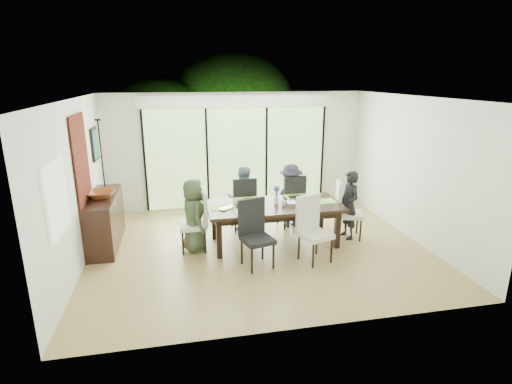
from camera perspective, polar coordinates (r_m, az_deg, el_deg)
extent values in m
cube|color=olive|center=(7.44, 0.39, -7.99)|extent=(6.00, 5.00, 0.01)
cube|color=white|center=(6.79, 0.43, 13.35)|extent=(6.00, 5.00, 0.01)
cube|color=silver|center=(9.40, -2.75, 5.85)|extent=(6.00, 0.02, 2.70)
cube|color=silver|center=(4.67, 6.77, -5.20)|extent=(6.00, 0.02, 2.70)
cube|color=silver|center=(7.04, -24.35, 0.81)|extent=(0.02, 5.00, 2.70)
cube|color=white|center=(8.14, 21.65, 3.06)|extent=(0.02, 5.00, 2.70)
cube|color=#598C3F|center=(9.39, -2.70, 4.90)|extent=(4.20, 0.02, 2.30)
cube|color=white|center=(9.22, -2.80, 12.84)|extent=(4.40, 0.06, 0.28)
cube|color=black|center=(9.31, -15.61, 4.21)|extent=(0.05, 0.04, 2.30)
cube|color=black|center=(9.31, -6.97, 4.69)|extent=(0.05, 0.04, 2.30)
cube|color=black|center=(9.51, 1.49, 5.06)|extent=(0.05, 0.04, 2.30)
cube|color=black|center=(9.92, 9.44, 5.31)|extent=(0.05, 0.04, 2.30)
cube|color=#8CAD7F|center=(5.87, -26.56, -0.83)|extent=(0.02, 0.90, 1.00)
cube|color=#4F3E22|center=(10.59, -3.39, -0.76)|extent=(6.00, 1.80, 0.10)
cube|color=brown|center=(11.21, -4.02, 3.35)|extent=(6.00, 0.08, 0.06)
sphere|color=#14380F|center=(11.95, -13.43, 8.10)|extent=(3.20, 3.20, 3.20)
sphere|color=#14380F|center=(12.62, -3.28, 10.58)|extent=(4.00, 4.00, 4.00)
sphere|color=#14380F|center=(12.31, 5.71, 7.85)|extent=(2.80, 2.80, 2.80)
sphere|color=#14380F|center=(13.23, -8.07, 9.93)|extent=(3.60, 3.60, 3.60)
cube|color=black|center=(7.37, 2.65, -2.02)|extent=(2.47, 1.13, 0.06)
cube|color=black|center=(7.40, 2.64, -2.70)|extent=(2.26, 0.93, 0.10)
cube|color=black|center=(6.93, -5.28, -6.70)|extent=(0.09, 0.09, 0.71)
cube|color=black|center=(7.45, 11.55, -5.30)|extent=(0.09, 0.09, 0.71)
cube|color=black|center=(7.73, -5.99, -4.24)|extent=(0.09, 0.09, 0.71)
cube|color=black|center=(8.19, 9.24, -3.15)|extent=(0.09, 0.09, 0.71)
imported|color=#3C4B32|center=(7.19, -8.89, -3.31)|extent=(0.50, 0.68, 1.33)
imported|color=black|center=(7.87, 13.16, -1.83)|extent=(0.48, 0.67, 1.33)
imported|color=slate|center=(8.08, -1.89, -0.92)|extent=(0.69, 0.51, 1.33)
imported|color=#272132|center=(8.29, 4.94, -0.51)|extent=(0.68, 0.49, 1.33)
cube|color=#A1C446|center=(7.19, -4.71, -2.23)|extent=(0.45, 0.33, 0.01)
cube|color=#88C747|center=(7.64, 9.59, -1.30)|extent=(0.45, 0.33, 0.01)
cube|color=#97B841|center=(7.64, -1.35, -1.06)|extent=(0.45, 0.33, 0.01)
cube|color=#8BC546|center=(7.87, 5.83, -0.63)|extent=(0.45, 0.33, 0.01)
cube|color=white|center=(6.97, -1.15, -2.80)|extent=(0.45, 0.33, 0.01)
cube|color=black|center=(7.61, -0.54, -1.06)|extent=(0.27, 0.19, 0.01)
cube|color=black|center=(7.81, 5.59, -0.69)|extent=(0.25, 0.17, 0.01)
cube|color=white|center=(7.51, 7.94, -1.54)|extent=(0.31, 0.23, 0.00)
cube|color=white|center=(6.96, -1.15, -2.68)|extent=(0.27, 0.27, 0.02)
cube|color=orange|center=(6.96, -1.15, -2.53)|extent=(0.21, 0.21, 0.01)
cylinder|color=silver|center=(7.40, 2.94, -1.19)|extent=(0.08, 0.08, 0.12)
cylinder|color=#337226|center=(7.36, 2.95, -0.28)|extent=(0.04, 0.04, 0.16)
sphere|color=#4545AD|center=(7.33, 2.97, 0.49)|extent=(0.11, 0.11, 0.11)
imported|color=silver|center=(7.11, -3.82, -2.35)|extent=(0.40, 0.37, 0.03)
imported|color=white|center=(7.35, -2.93, -1.40)|extent=(0.18, 0.18, 0.10)
imported|color=white|center=(7.29, 3.99, -1.60)|extent=(0.15, 0.15, 0.09)
imported|color=white|center=(7.66, 8.29, -0.82)|extent=(0.13, 0.13, 0.10)
imported|color=white|center=(7.46, 4.42, -1.48)|extent=(0.20, 0.25, 0.02)
cube|color=black|center=(7.92, -20.75, -3.81)|extent=(0.47, 1.69, 0.95)
imported|color=brown|center=(7.67, -21.26, -0.30)|extent=(0.50, 0.50, 0.12)
cylinder|color=black|center=(8.11, -20.74, 0.32)|extent=(0.11, 0.11, 0.04)
cylinder|color=black|center=(7.96, -21.21, 4.92)|extent=(0.03, 0.03, 1.32)
cylinder|color=black|center=(7.87, -21.70, 9.57)|extent=(0.11, 0.11, 0.03)
cylinder|color=silver|center=(7.86, -21.75, 10.03)|extent=(0.04, 0.04, 0.11)
cube|color=maroon|center=(7.33, -23.71, 4.28)|extent=(0.02, 1.00, 1.50)
cube|color=black|center=(8.58, -22.03, 6.38)|extent=(0.03, 0.55, 0.65)
cube|color=#1A4D54|center=(8.58, -21.90, 6.39)|extent=(0.01, 0.45, 0.55)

